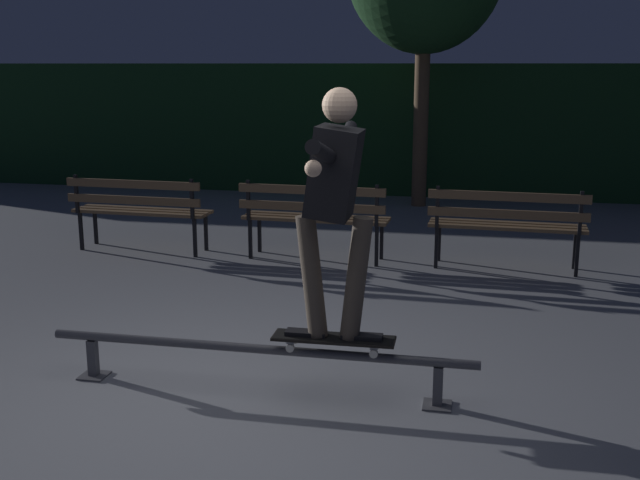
{
  "coord_description": "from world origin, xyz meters",
  "views": [
    {
      "loc": [
        1.35,
        -4.29,
        2.1
      ],
      "look_at": [
        0.25,
        1.04,
        0.85
      ],
      "focal_mm": 43.17,
      "sensor_mm": 36.0,
      "label": 1
    }
  ],
  "objects_px": {
    "grind_rail": "(257,355)",
    "park_bench_leftmost": "(139,206)",
    "skateboarder": "(335,193)",
    "park_bench_left_center": "(314,212)",
    "skateboard": "(334,339)",
    "park_bench_right_center": "(507,220)"
  },
  "relations": [
    {
      "from": "park_bench_leftmost",
      "to": "park_bench_right_center",
      "type": "xyz_separation_m",
      "value": [
        4.06,
        0.0,
        0.0
      ]
    },
    {
      "from": "grind_rail",
      "to": "park_bench_left_center",
      "type": "height_order",
      "value": "park_bench_left_center"
    },
    {
      "from": "skateboard",
      "to": "park_bench_right_center",
      "type": "relative_size",
      "value": 0.48
    },
    {
      "from": "skateboard",
      "to": "park_bench_left_center",
      "type": "distance_m",
      "value": 3.54
    },
    {
      "from": "grind_rail",
      "to": "park_bench_leftmost",
      "type": "bearing_deg",
      "value": 124.77
    },
    {
      "from": "park_bench_right_center",
      "to": "skateboard",
      "type": "bearing_deg",
      "value": -108.78
    },
    {
      "from": "skateboard",
      "to": "park_bench_left_center",
      "type": "xyz_separation_m",
      "value": [
        -0.86,
        3.43,
        0.14
      ]
    },
    {
      "from": "grind_rail",
      "to": "skateboard",
      "type": "distance_m",
      "value": 0.53
    },
    {
      "from": "skateboard",
      "to": "skateboarder",
      "type": "bearing_deg",
      "value": 0.97
    },
    {
      "from": "skateboard",
      "to": "park_bench_right_center",
      "type": "xyz_separation_m",
      "value": [
        1.17,
        3.43,
        0.14
      ]
    },
    {
      "from": "skateboard",
      "to": "park_bench_right_center",
      "type": "bearing_deg",
      "value": 71.22
    },
    {
      "from": "park_bench_leftmost",
      "to": "park_bench_left_center",
      "type": "distance_m",
      "value": 2.03
    },
    {
      "from": "grind_rail",
      "to": "park_bench_leftmost",
      "type": "relative_size",
      "value": 1.77
    },
    {
      "from": "grind_rail",
      "to": "skateboard",
      "type": "height_order",
      "value": "skateboard"
    },
    {
      "from": "park_bench_left_center",
      "to": "grind_rail",
      "type": "bearing_deg",
      "value": -84.09
    },
    {
      "from": "skateboard",
      "to": "skateboarder",
      "type": "height_order",
      "value": "skateboarder"
    },
    {
      "from": "skateboarder",
      "to": "park_bench_left_center",
      "type": "bearing_deg",
      "value": 104.13
    },
    {
      "from": "skateboard",
      "to": "skateboarder",
      "type": "xyz_separation_m",
      "value": [
        0.0,
        0.0,
        0.94
      ]
    },
    {
      "from": "skateboarder",
      "to": "park_bench_leftmost",
      "type": "relative_size",
      "value": 0.97
    },
    {
      "from": "skateboarder",
      "to": "park_bench_leftmost",
      "type": "bearing_deg",
      "value": 130.12
    },
    {
      "from": "grind_rail",
      "to": "park_bench_leftmost",
      "type": "distance_m",
      "value": 4.19
    },
    {
      "from": "grind_rail",
      "to": "park_bench_right_center",
      "type": "distance_m",
      "value": 3.83
    }
  ]
}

